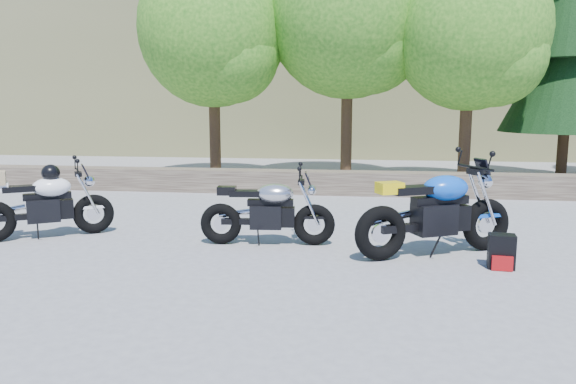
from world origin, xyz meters
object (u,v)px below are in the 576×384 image
object	(u,v)px
backpack	(502,252)
silver_bike	(268,212)
white_bike	(44,202)
blue_bike	(437,213)

from	to	relation	value
backpack	silver_bike	bearing A→B (deg)	171.85
silver_bike	white_bike	distance (m)	3.35
silver_bike	backpack	world-z (taller)	silver_bike
silver_bike	blue_bike	world-z (taller)	blue_bike
white_bike	blue_bike	world-z (taller)	blue_bike
silver_bike	blue_bike	size ratio (longest dim) A/B	0.89
white_bike	blue_bike	distance (m)	5.63
silver_bike	backpack	bearing A→B (deg)	-19.21
blue_bike	white_bike	bearing A→B (deg)	151.64
white_bike	backpack	distance (m)	6.39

